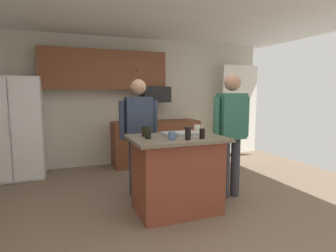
% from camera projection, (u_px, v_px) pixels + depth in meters
% --- Properties ---
extents(floor, '(7.04, 7.04, 0.00)m').
position_uv_depth(floor, '(173.00, 217.00, 3.34)').
color(floor, '#7F6B56').
rests_on(floor, ground).
extents(back_wall, '(6.40, 0.10, 2.60)m').
position_uv_depth(back_wall, '(124.00, 102.00, 5.78)').
color(back_wall, beige).
rests_on(back_wall, ground).
extents(french_door_window_panel, '(0.90, 0.06, 2.00)m').
position_uv_depth(french_door_window_panel, '(239.00, 109.00, 6.35)').
color(french_door_window_panel, white).
rests_on(french_door_window_panel, ground).
extents(cabinet_run_upper, '(2.40, 0.38, 0.75)m').
position_uv_depth(cabinet_run_upper, '(105.00, 70.00, 5.38)').
color(cabinet_run_upper, brown).
extents(cabinet_run_lower, '(1.80, 0.63, 0.90)m').
position_uv_depth(cabinet_run_lower, '(156.00, 142.00, 5.80)').
color(cabinet_run_lower, brown).
rests_on(cabinet_run_lower, ground).
extents(refrigerator, '(0.93, 0.76, 1.76)m').
position_uv_depth(refrigerator, '(14.00, 128.00, 4.74)').
color(refrigerator, white).
rests_on(refrigerator, ground).
extents(microwave_over_range, '(0.56, 0.40, 0.32)m').
position_uv_depth(microwave_over_range, '(155.00, 94.00, 5.70)').
color(microwave_over_range, black).
extents(kitchen_island, '(1.14, 0.84, 0.95)m').
position_uv_depth(kitchen_island, '(176.00, 173.00, 3.48)').
color(kitchen_island, brown).
rests_on(kitchen_island, ground).
extents(person_host_foreground, '(0.57, 0.23, 1.74)m').
position_uv_depth(person_host_foreground, '(231.00, 127.00, 3.88)').
color(person_host_foreground, '#383842').
rests_on(person_host_foreground, ground).
extents(person_elder_center, '(0.57, 0.22, 1.68)m').
position_uv_depth(person_elder_center, '(139.00, 129.00, 3.99)').
color(person_elder_center, '#232D4C').
rests_on(person_elder_center, ground).
extents(glass_short_whisky, '(0.07, 0.07, 0.15)m').
position_uv_depth(glass_short_whisky, '(148.00, 133.00, 3.26)').
color(glass_short_whisky, black).
rests_on(glass_short_whisky, kitchen_island).
extents(mug_blue_stoneware, '(0.13, 0.08, 0.10)m').
position_uv_depth(mug_blue_stoneware, '(197.00, 129.00, 3.77)').
color(mug_blue_stoneware, white).
rests_on(mug_blue_stoneware, kitchen_island).
extents(mug_ceramic_white, '(0.13, 0.08, 0.10)m').
position_uv_depth(mug_ceramic_white, '(172.00, 136.00, 3.17)').
color(mug_ceramic_white, '#4C6B99').
rests_on(mug_ceramic_white, kitchen_island).
extents(tumbler_amber, '(0.07, 0.07, 0.15)m').
position_uv_depth(tumbler_amber, '(188.00, 133.00, 3.18)').
color(tumbler_amber, black).
rests_on(tumbler_amber, kitchen_island).
extents(glass_stout_tall, '(0.06, 0.06, 0.12)m').
position_uv_depth(glass_stout_tall, '(202.00, 134.00, 3.26)').
color(glass_stout_tall, black).
rests_on(glass_stout_tall, kitchen_island).
extents(glass_dark_ale, '(0.07, 0.07, 0.13)m').
position_uv_depth(glass_dark_ale, '(144.00, 131.00, 3.42)').
color(glass_dark_ale, black).
rests_on(glass_dark_ale, kitchen_island).
extents(serving_tray, '(0.44, 0.30, 0.04)m').
position_uv_depth(serving_tray, '(180.00, 134.00, 3.50)').
color(serving_tray, '#B7B7BC').
rests_on(serving_tray, kitchen_island).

